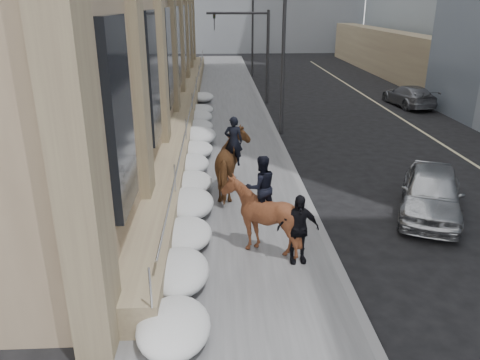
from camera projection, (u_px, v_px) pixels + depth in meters
The scene contains 13 objects.
ground at pixel (239, 286), 11.44m from camera, with size 140.00×140.00×0.00m, color black.
sidewalk at pixel (228, 157), 20.75m from camera, with size 5.00×80.00×0.12m, color #4B4B4D.
curb at pixel (286, 156), 20.87m from camera, with size 0.24×80.00×0.12m, color slate.
lane_line at pixel (458, 154), 21.26m from camera, with size 0.15×70.00×0.01m, color #BFB78C.
streetlight_mid at pixel (280, 43), 22.99m from camera, with size 1.71×0.24×8.00m.
streetlight_far at pixel (251, 24), 41.63m from camera, with size 1.71×0.24×8.00m.
traffic_signal at pixel (254, 42), 30.62m from camera, with size 4.10×0.22×6.00m.
snow_bank at pixel (194, 162), 18.77m from camera, with size 1.70×18.10×0.76m.
mounted_horse_left at pixel (233, 163), 16.16m from camera, with size 1.40×2.73×2.77m.
mounted_horse_right at pixel (261, 213), 12.44m from camera, with size 2.13×2.27×2.70m.
pedestrian at pixel (298, 229), 12.00m from camera, with size 1.10×0.46×1.87m, color black.
car_silver at pixel (432, 192), 15.03m from camera, with size 1.84×4.57×1.56m, color #A4A7AC.
car_grey at pixel (409, 96), 30.76m from camera, with size 1.93×4.75×1.38m, color slate.
Camera 1 is at (-0.46, -9.74, 6.53)m, focal length 35.00 mm.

